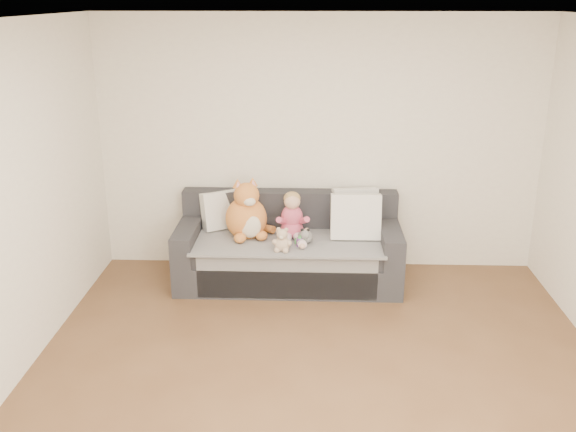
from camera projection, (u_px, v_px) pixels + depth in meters
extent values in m
plane|color=brown|center=(319.00, 401.00, 4.58)|extent=(5.00, 5.00, 0.00)
plane|color=white|center=(326.00, 22.00, 3.73)|extent=(5.00, 5.00, 0.00)
plane|color=silver|center=(319.00, 145.00, 6.52)|extent=(4.50, 0.00, 4.50)
cube|color=#292A2E|center=(289.00, 267.00, 6.45)|extent=(2.20, 0.90, 0.30)
cube|color=#292A2E|center=(288.00, 248.00, 6.35)|extent=(1.90, 0.80, 0.15)
cube|color=#292A2E|center=(290.00, 209.00, 6.62)|extent=(2.20, 0.20, 0.40)
cube|color=#292A2E|center=(189.00, 238.00, 6.39)|extent=(0.20, 0.90, 0.30)
cube|color=#292A2E|center=(390.00, 241.00, 6.32)|extent=(0.20, 0.90, 0.30)
cube|color=gray|center=(288.00, 240.00, 6.30)|extent=(1.85, 0.88, 0.02)
cube|color=gray|center=(287.00, 279.00, 6.01)|extent=(1.70, 0.02, 0.41)
cube|color=silver|center=(222.00, 210.00, 6.56)|extent=(0.46, 0.38, 0.40)
cube|color=silver|center=(355.00, 209.00, 6.54)|extent=(0.49, 0.29, 0.43)
cube|color=silver|center=(356.00, 217.00, 6.26)|extent=(0.49, 0.22, 0.46)
ellipsoid|color=#C24469|center=(292.00, 229.00, 6.34)|extent=(0.22, 0.18, 0.18)
ellipsoid|color=#C24469|center=(292.00, 216.00, 6.31)|extent=(0.21, 0.18, 0.23)
ellipsoid|color=#DBAA8C|center=(292.00, 201.00, 6.24)|extent=(0.16, 0.16, 0.16)
ellipsoid|color=tan|center=(292.00, 198.00, 6.25)|extent=(0.16, 0.16, 0.13)
cylinder|color=#C24469|center=(282.00, 221.00, 6.24)|extent=(0.11, 0.22, 0.14)
cylinder|color=#C24469|center=(303.00, 221.00, 6.25)|extent=(0.14, 0.22, 0.14)
ellipsoid|color=#DBAA8C|center=(279.00, 231.00, 6.18)|extent=(0.05, 0.05, 0.05)
ellipsoid|color=#DBAA8C|center=(307.00, 231.00, 6.19)|extent=(0.05, 0.05, 0.05)
cylinder|color=#E5B2C6|center=(287.00, 240.00, 6.17)|extent=(0.10, 0.28, 0.09)
cylinder|color=#E5B2C6|center=(300.00, 240.00, 6.18)|extent=(0.14, 0.29, 0.09)
ellipsoid|color=#DBAA8C|center=(285.00, 246.00, 6.04)|extent=(0.06, 0.09, 0.05)
ellipsoid|color=#DBAA8C|center=(302.00, 246.00, 6.05)|extent=(0.06, 0.09, 0.05)
ellipsoid|color=gold|center=(246.00, 218.00, 6.33)|extent=(0.41, 0.35, 0.43)
ellipsoid|color=beige|center=(250.00, 226.00, 6.21)|extent=(0.21, 0.10, 0.24)
ellipsoid|color=gold|center=(247.00, 195.00, 6.22)|extent=(0.25, 0.25, 0.25)
ellipsoid|color=beige|center=(249.00, 202.00, 6.13)|extent=(0.12, 0.08, 0.09)
cone|color=gold|center=(238.00, 183.00, 6.20)|extent=(0.13, 0.13, 0.09)
cone|color=pink|center=(238.00, 184.00, 6.18)|extent=(0.08, 0.08, 0.05)
cone|color=gold|center=(253.00, 182.00, 6.24)|extent=(0.13, 0.13, 0.09)
cone|color=pink|center=(253.00, 183.00, 6.23)|extent=(0.08, 0.08, 0.05)
ellipsoid|color=gold|center=(240.00, 238.00, 6.19)|extent=(0.12, 0.14, 0.10)
ellipsoid|color=gold|center=(261.00, 235.00, 6.26)|extent=(0.12, 0.14, 0.10)
cylinder|color=gold|center=(264.00, 228.00, 6.48)|extent=(0.26, 0.23, 0.10)
ellipsoid|color=tan|center=(282.00, 244.00, 6.00)|extent=(0.15, 0.13, 0.15)
ellipsoid|color=tan|center=(282.00, 234.00, 5.95)|extent=(0.10, 0.10, 0.10)
ellipsoid|color=tan|center=(279.00, 229.00, 5.95)|extent=(0.04, 0.04, 0.04)
ellipsoid|color=tan|center=(286.00, 230.00, 5.94)|extent=(0.04, 0.04, 0.04)
ellipsoid|color=beige|center=(281.00, 237.00, 5.92)|extent=(0.04, 0.04, 0.04)
ellipsoid|color=tan|center=(275.00, 242.00, 5.98)|extent=(0.05, 0.05, 0.05)
ellipsoid|color=tan|center=(289.00, 243.00, 5.96)|extent=(0.05, 0.05, 0.05)
ellipsoid|color=tan|center=(277.00, 250.00, 5.98)|extent=(0.06, 0.06, 0.06)
ellipsoid|color=tan|center=(286.00, 251.00, 5.96)|extent=(0.06, 0.06, 0.06)
ellipsoid|color=white|center=(305.00, 237.00, 6.19)|extent=(0.14, 0.18, 0.13)
ellipsoid|color=white|center=(305.00, 235.00, 6.08)|extent=(0.09, 0.09, 0.09)
ellipsoid|color=black|center=(302.00, 230.00, 6.09)|extent=(0.03, 0.03, 0.03)
ellipsoid|color=black|center=(308.00, 230.00, 6.08)|extent=(0.03, 0.03, 0.03)
cylinder|color=#723694|center=(300.00, 242.00, 6.11)|extent=(0.08, 0.08, 0.09)
cone|color=green|center=(300.00, 237.00, 6.09)|extent=(0.07, 0.07, 0.04)
cylinder|color=green|center=(295.00, 241.00, 6.12)|extent=(0.02, 0.02, 0.06)
cylinder|color=green|center=(304.00, 242.00, 6.09)|extent=(0.02, 0.02, 0.06)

